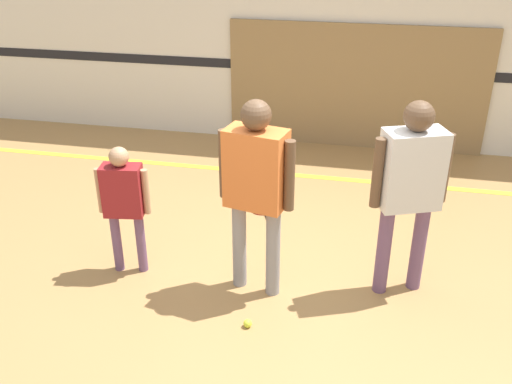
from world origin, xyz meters
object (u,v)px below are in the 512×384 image
object	(u,v)px
person_student_right	(410,180)
tennis_ball_by_spare_racket	(263,202)
person_student_left	(124,197)
tennis_ball_near_instructor	(248,323)
person_instructor	(256,179)
racket_spare_on_floor	(263,209)
tennis_ball_stray_left	(276,251)

from	to	relation	value
person_student_right	tennis_ball_by_spare_racket	xyz separation A→B (m)	(-1.40, 1.25, -0.99)
person_student_left	tennis_ball_near_instructor	size ratio (longest dim) A/B	17.84
tennis_ball_near_instructor	person_instructor	bearing A→B (deg)	94.39
person_student_right	racket_spare_on_floor	size ratio (longest dim) A/B	3.36
tennis_ball_stray_left	person_student_right	bearing A→B (deg)	-16.18
tennis_ball_by_spare_racket	person_student_right	bearing A→B (deg)	-41.80
racket_spare_on_floor	tennis_ball_stray_left	world-z (taller)	tennis_ball_stray_left
person_student_right	tennis_ball_stray_left	size ratio (longest dim) A/B	25.06
person_instructor	tennis_ball_near_instructor	size ratio (longest dim) A/B	25.16
racket_spare_on_floor	tennis_ball_stray_left	distance (m)	0.85
person_instructor	tennis_ball_near_instructor	world-z (taller)	person_instructor
person_student_right	tennis_ball_stray_left	distance (m)	1.51
tennis_ball_by_spare_racket	tennis_ball_stray_left	xyz separation A→B (m)	(0.31, -0.93, 0.00)
person_instructor	tennis_ball_stray_left	distance (m)	1.14
person_student_left	tennis_ball_by_spare_racket	world-z (taller)	person_student_left
racket_spare_on_floor	tennis_ball_by_spare_racket	size ratio (longest dim) A/B	7.45
person_student_right	tennis_ball_near_instructor	world-z (taller)	person_student_right
person_student_left	tennis_ball_near_instructor	distance (m)	1.48
person_student_right	tennis_ball_by_spare_racket	bearing A→B (deg)	-63.11
person_instructor	person_student_right	distance (m)	1.19
person_student_right	tennis_ball_by_spare_racket	world-z (taller)	person_student_right
tennis_ball_stray_left	tennis_ball_near_instructor	bearing A→B (deg)	-91.95
person_student_right	tennis_ball_stray_left	world-z (taller)	person_student_right
person_student_left	racket_spare_on_floor	xyz separation A→B (m)	(0.94, 1.32, -0.72)
person_student_left	person_student_right	distance (m)	2.34
tennis_ball_near_instructor	tennis_ball_by_spare_racket	xyz separation A→B (m)	(-0.27, 2.00, 0.00)
person_student_right	racket_spare_on_floor	bearing A→B (deg)	-60.67
person_student_left	racket_spare_on_floor	size ratio (longest dim) A/B	2.40
person_instructor	person_student_left	distance (m)	1.18
racket_spare_on_floor	person_instructor	bearing A→B (deg)	-15.17
tennis_ball_near_instructor	tennis_ball_stray_left	world-z (taller)	same
person_instructor	tennis_ball_by_spare_racket	xyz separation A→B (m)	(-0.23, 1.49, -0.99)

